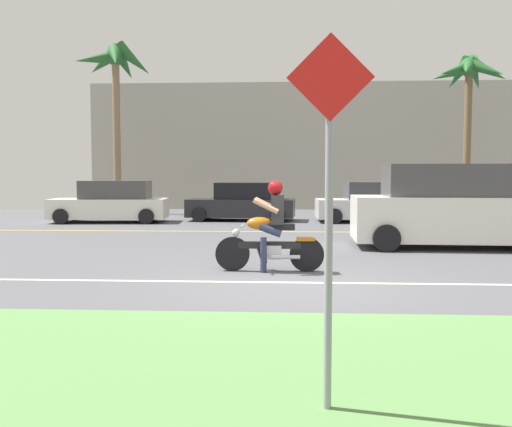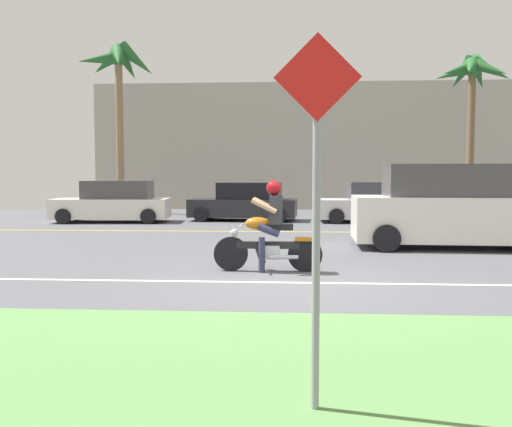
{
  "view_description": "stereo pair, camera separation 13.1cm",
  "coord_description": "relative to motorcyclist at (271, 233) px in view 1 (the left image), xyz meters",
  "views": [
    {
      "loc": [
        -0.09,
        -8.96,
        1.79
      ],
      "look_at": [
        -0.8,
        4.19,
        0.85
      ],
      "focal_mm": 38.33,
      "sensor_mm": 36.0,
      "label": 1
    },
    {
      "loc": [
        0.04,
        -8.95,
        1.79
      ],
      "look_at": [
        -0.8,
        4.19,
        0.85
      ],
      "focal_mm": 38.33,
      "sensor_mm": 36.0,
      "label": 2
    }
  ],
  "objects": [
    {
      "name": "street_sign",
      "position": [
        0.59,
        -6.08,
        0.98
      ],
      "size": [
        0.62,
        0.06,
        2.79
      ],
      "color": "gray",
      "rests_on": "ground"
    },
    {
      "name": "parked_car_0",
      "position": [
        -6.27,
        10.11,
        0.02
      ],
      "size": [
        4.38,
        2.07,
        1.56
      ],
      "color": "white",
      "rests_on": "ground"
    },
    {
      "name": "lane_line_near",
      "position": [
        0.36,
        -1.07,
        -0.71
      ],
      "size": [
        50.4,
        0.12,
        0.01
      ],
      "primitive_type": "cube",
      "color": "silver",
      "rests_on": "ground"
    },
    {
      "name": "palm_tree_1",
      "position": [
        8.2,
        14.46,
        5.2
      ],
      "size": [
        3.28,
        3.27,
        7.03
      ],
      "color": "brown",
      "rests_on": "ground"
    },
    {
      "name": "motorcyclist",
      "position": [
        0.0,
        0.0,
        0.0
      ],
      "size": [
        2.01,
        0.66,
        1.68
      ],
      "color": "black",
      "rests_on": "ground"
    },
    {
      "name": "building_far",
      "position": [
        0.97,
        19.92,
        2.52
      ],
      "size": [
        21.52,
        4.0,
        6.46
      ],
      "primitive_type": "cube",
      "color": "#A8A399",
      "rests_on": "ground"
    },
    {
      "name": "parked_car_1",
      "position": [
        -1.37,
        11.16,
        -0.02
      ],
      "size": [
        4.23,
        2.16,
        1.48
      ],
      "color": "#232328",
      "rests_on": "ground"
    },
    {
      "name": "parked_car_2",
      "position": [
        3.6,
        10.79,
        -0.0
      ],
      "size": [
        4.18,
        2.08,
        1.51
      ],
      "color": "silver",
      "rests_on": "ground"
    },
    {
      "name": "lane_line_far",
      "position": [
        0.36,
        6.99,
        -0.71
      ],
      "size": [
        50.4,
        0.12,
        0.01
      ],
      "primitive_type": "cube",
      "color": "yellow",
      "rests_on": "ground"
    },
    {
      "name": "suv_nearby",
      "position": [
        4.43,
        3.57,
        0.27
      ],
      "size": [
        5.08,
        2.28,
        2.04
      ],
      "color": "white",
      "rests_on": "ground"
    },
    {
      "name": "palm_tree_0",
      "position": [
        -7.53,
        14.93,
        5.82
      ],
      "size": [
        3.57,
        3.69,
        7.86
      ],
      "color": "#846B4C",
      "rests_on": "ground"
    },
    {
      "name": "grass_median",
      "position": [
        0.36,
        -5.18,
        -0.68
      ],
      "size": [
        56.0,
        3.8,
        0.06
      ],
      "primitive_type": "cube",
      "color": "#5B8C4C",
      "rests_on": "ground"
    },
    {
      "name": "ground",
      "position": [
        0.36,
        1.92,
        -0.73
      ],
      "size": [
        56.0,
        30.0,
        0.04
      ],
      "primitive_type": "cube",
      "color": "#545459"
    }
  ]
}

